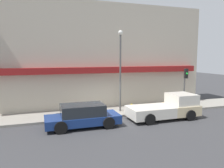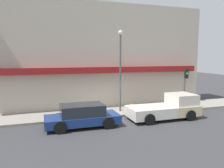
# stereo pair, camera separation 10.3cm
# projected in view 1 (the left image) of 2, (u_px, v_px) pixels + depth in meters

# --- Properties ---
(ground_plane) EXTENTS (80.00, 80.00, 0.00)m
(ground_plane) POSITION_uv_depth(u_px,v_px,m) (110.00, 118.00, 15.98)
(ground_plane) COLOR #38383A
(sidewalk) EXTENTS (36.00, 2.94, 0.17)m
(sidewalk) POSITION_uv_depth(u_px,v_px,m) (104.00, 112.00, 17.35)
(sidewalk) COLOR gray
(sidewalk) RESTS_ON ground
(building) EXTENTS (19.80, 3.80, 9.58)m
(building) POSITION_uv_depth(u_px,v_px,m) (95.00, 57.00, 19.59)
(building) COLOR #BCB29E
(building) RESTS_ON ground
(pickup_truck) EXTENTS (5.17, 2.29, 1.76)m
(pickup_truck) POSITION_uv_depth(u_px,v_px,m) (167.00, 108.00, 15.88)
(pickup_truck) COLOR beige
(pickup_truck) RESTS_ON ground
(parked_car) EXTENTS (4.70, 2.08, 1.46)m
(parked_car) POSITION_uv_depth(u_px,v_px,m) (83.00, 116.00, 13.93)
(parked_car) COLOR navy
(parked_car) RESTS_ON ground
(fire_hydrant) EXTENTS (0.17, 0.17, 0.70)m
(fire_hydrant) POSITION_uv_depth(u_px,v_px,m) (132.00, 108.00, 16.93)
(fire_hydrant) COLOR yellow
(fire_hydrant) RESTS_ON sidewalk
(street_lamp) EXTENTS (0.36, 0.36, 6.33)m
(street_lamp) POSITION_uv_depth(u_px,v_px,m) (120.00, 62.00, 16.98)
(street_lamp) COLOR #4C4C4C
(street_lamp) RESTS_ON sidewalk
(traffic_light) EXTENTS (0.28, 0.42, 3.34)m
(traffic_light) POSITION_uv_depth(u_px,v_px,m) (185.00, 81.00, 18.13)
(traffic_light) COLOR #4C4C4C
(traffic_light) RESTS_ON sidewalk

